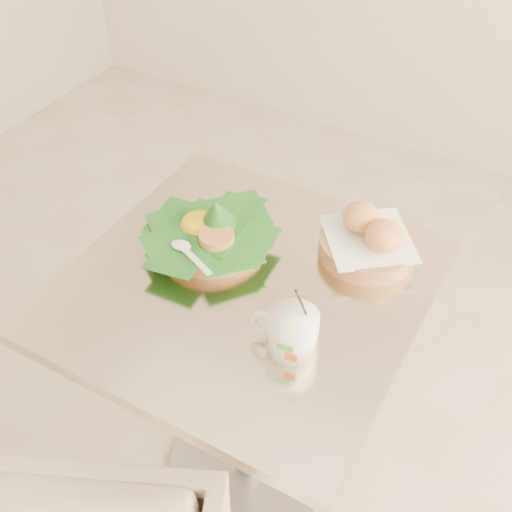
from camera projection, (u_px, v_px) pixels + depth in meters
The scene contains 5 objects.
floor at pixel (208, 444), 1.88m from camera, with size 3.60×3.60×0.00m, color beige.
cafe_table at pixel (246, 351), 1.46m from camera, with size 0.70×0.70×0.75m.
rice_basket at pixel (211, 231), 1.37m from camera, with size 0.28×0.28×0.14m.
bread_basket at pixel (369, 240), 1.35m from camera, with size 0.25×0.25×0.11m.
coffee_mug at pixel (291, 330), 1.16m from camera, with size 0.13×0.10×0.16m.
Camera 1 is at (0.62, -0.82, 1.67)m, focal length 45.00 mm.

